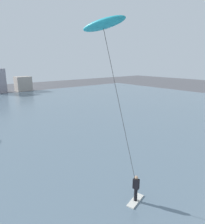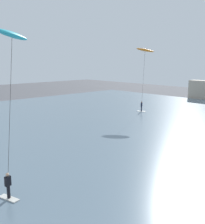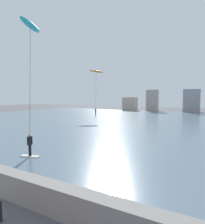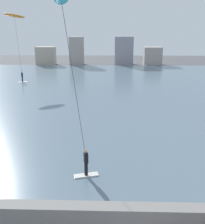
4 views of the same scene
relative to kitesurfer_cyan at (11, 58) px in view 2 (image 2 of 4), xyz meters
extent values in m
cube|color=#B7A893|center=(-12.43, 48.80, -6.44)|extent=(4.34, 2.39, 3.99)
cube|color=silver|center=(1.09, -1.21, -8.30)|extent=(1.47, 0.80, 0.06)
cylinder|color=black|center=(1.09, -1.21, -7.88)|extent=(0.20, 0.20, 0.78)
cube|color=black|center=(1.09, -1.21, -7.19)|extent=(0.30, 0.39, 0.60)
sphere|color=tan|center=(1.09, -1.21, -6.78)|extent=(0.20, 0.20, 0.20)
cylinder|color=#333333|center=(0.45, -0.50, -3.01)|extent=(1.32, 1.46, 8.47)
ellipsoid|color=#28B2C6|center=(-0.20, 0.22, 1.38)|extent=(1.51, 2.57, 0.93)
cube|color=silver|center=(-11.22, 26.92, -8.30)|extent=(1.45, 1.01, 0.06)
cylinder|color=#191E33|center=(-11.22, 26.92, -7.88)|extent=(0.20, 0.20, 0.78)
cube|color=#191E33|center=(-11.22, 26.92, -7.19)|extent=(0.35, 0.40, 0.60)
sphere|color=#9E7051|center=(-11.22, 26.92, -6.78)|extent=(0.20, 0.20, 0.20)
cylinder|color=#333333|center=(-11.74, 27.85, -2.94)|extent=(1.06, 1.89, 8.60)
ellipsoid|color=orange|center=(-12.25, 28.78, 1.50)|extent=(3.28, 1.93, 1.10)
camera|label=1|loc=(-6.90, -7.86, -0.35)|focal=32.42mm
camera|label=2|loc=(15.85, -7.45, -0.15)|focal=43.46mm
camera|label=3|loc=(12.79, -10.95, -4.04)|focal=33.02mm
camera|label=4|loc=(2.48, -15.66, -0.07)|focal=45.15mm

